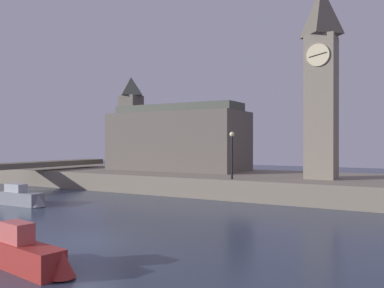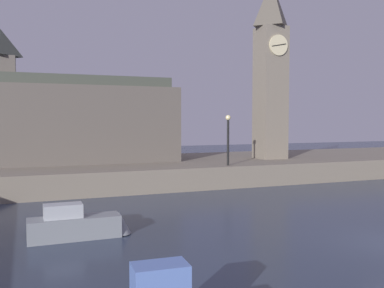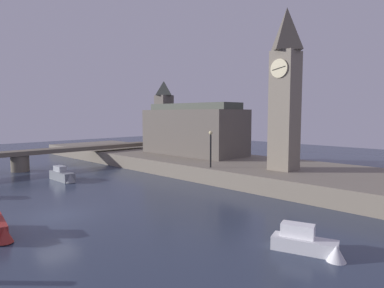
# 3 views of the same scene
# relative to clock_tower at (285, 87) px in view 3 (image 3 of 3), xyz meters

# --- Properties ---
(ground_plane) EXTENTS (120.00, 120.00, 0.00)m
(ground_plane) POSITION_rel_clock_tower_xyz_m (-5.55, -18.50, -8.93)
(ground_plane) COLOR #2D384C
(far_embankment) EXTENTS (70.00, 12.00, 1.50)m
(far_embankment) POSITION_rel_clock_tower_xyz_m (-5.55, 1.50, -8.18)
(far_embankment) COLOR slate
(far_embankment) RESTS_ON ground
(clock_tower) EXTENTS (2.33, 2.38, 14.29)m
(clock_tower) POSITION_rel_clock_tower_xyz_m (0.00, 0.00, 0.00)
(clock_tower) COLOR slate
(clock_tower) RESTS_ON far_embankment
(parliament_hall) EXTENTS (13.41, 5.91, 9.50)m
(parliament_hall) POSITION_rel_clock_tower_xyz_m (-14.73, 2.98, -4.28)
(parliament_hall) COLOR #5B544C
(parliament_hall) RESTS_ON far_embankment
(bridge_span) EXTENTS (2.17, 31.08, 2.34)m
(bridge_span) POSITION_rel_clock_tower_xyz_m (-25.42, -14.04, -7.18)
(bridge_span) COLOR #6B6051
(bridge_span) RESTS_ON ground
(streetlamp) EXTENTS (0.36, 0.36, 3.46)m
(streetlamp) POSITION_rel_clock_tower_xyz_m (-5.58, -3.64, -5.23)
(streetlamp) COLOR black
(streetlamp) RESTS_ON far_embankment
(boat_ferry_white) EXTENTS (3.63, 1.85, 1.30)m
(boat_ferry_white) POSITION_rel_clock_tower_xyz_m (8.54, -12.56, -8.46)
(boat_ferry_white) COLOR silver
(boat_ferry_white) RESTS_ON ground
(boat_cruiser_grey) EXTENTS (3.99, 1.08, 1.39)m
(boat_cruiser_grey) POSITION_rel_clock_tower_xyz_m (-16.57, -13.01, -8.40)
(boat_cruiser_grey) COLOR gray
(boat_cruiser_grey) RESTS_ON ground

